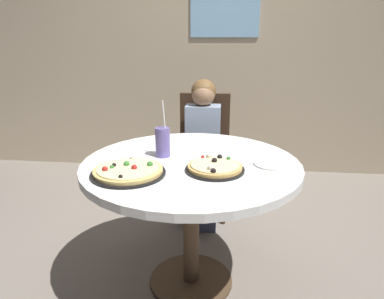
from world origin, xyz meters
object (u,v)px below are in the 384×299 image
pizza_veggie (215,167)px  plate_small (272,164)px  dining_table (191,180)px  diner_child (202,160)px  chair_wooden (204,147)px  pizza_cheese (128,171)px  soda_cup (163,142)px

pizza_veggie → plate_small: size_ratio=1.61×
dining_table → diner_child: (0.00, 0.77, -0.16)m
chair_wooden → plate_small: 1.07m
dining_table → chair_wooden: (-0.00, 0.95, -0.11)m
pizza_cheese → soda_cup: soda_cup is taller
diner_child → soda_cup: bearing=-103.1°
chair_wooden → soda_cup: (-0.16, -0.88, 0.30)m
dining_table → pizza_cheese: pizza_cheese is taller
soda_cup → pizza_veggie: bearing=-32.6°
soda_cup → plate_small: 0.59m
dining_table → pizza_veggie: 0.21m
soda_cup → plate_small: (0.58, -0.08, -0.08)m
chair_wooden → diner_child: 0.19m
pizza_cheese → plate_small: (0.69, 0.20, -0.01)m
plate_small → chair_wooden: bearing=113.4°
diner_child → plate_small: diner_child is taller
pizza_veggie → pizza_cheese: size_ratio=0.82×
chair_wooden → soda_cup: size_ratio=3.09×
diner_child → dining_table: bearing=-90.1°
pizza_veggie → dining_table: bearing=137.8°
pizza_cheese → plate_small: pizza_cheese is taller
dining_table → soda_cup: bearing=156.9°
dining_table → diner_child: size_ratio=1.05×
pizza_veggie → pizza_cheese: bearing=-167.0°
dining_table → chair_wooden: chair_wooden is taller
diner_child → chair_wooden: bearing=90.6°
dining_table → pizza_cheese: (-0.28, -0.21, 0.12)m
chair_wooden → pizza_veggie: size_ratio=3.29×
dining_table → soda_cup: (-0.16, 0.07, 0.19)m
plate_small → pizza_veggie: bearing=-159.5°
diner_child → plate_small: bearing=-62.0°
dining_table → pizza_cheese: 0.37m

